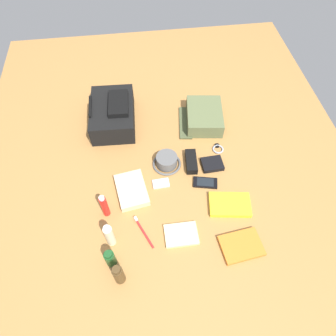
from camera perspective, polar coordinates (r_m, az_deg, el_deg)
ground_plane at (r=1.59m, az=0.00°, el=-1.06°), size 2.64×2.02×0.02m
backpack at (r=1.79m, az=-10.29°, el=10.02°), size 0.36×0.26×0.16m
toiletry_pouch at (r=1.79m, az=6.68°, el=9.57°), size 0.28×0.28×0.09m
bucket_hat at (r=1.59m, az=-0.21°, el=1.28°), size 0.15×0.15×0.07m
cologne_bottle at (r=1.31m, az=-9.28°, el=-19.16°), size 0.04×0.04×0.14m
shampoo_bottle at (r=1.35m, az=-10.84°, el=-16.33°), size 0.04×0.04×0.11m
lotion_bottle at (r=1.36m, az=-10.95°, el=-12.34°), size 0.04×0.04×0.16m
sunscreen_spray at (r=1.43m, az=-11.86°, el=-7.01°), size 0.03×0.03×0.15m
paperback_novel at (r=1.43m, az=13.60°, el=-14.04°), size 0.15×0.20×0.02m
travel_guidebook at (r=1.50m, az=11.53°, el=-6.78°), size 0.15×0.21×0.02m
cell_phone at (r=1.55m, az=7.02°, el=-2.75°), size 0.09×0.13×0.01m
media_player at (r=1.54m, az=-1.33°, el=-2.92°), size 0.06×0.09×0.01m
wristwatch at (r=1.69m, az=9.37°, el=3.61°), size 0.07×0.06×0.01m
toothbrush at (r=1.43m, az=-4.82°, el=-11.57°), size 0.16×0.08×0.02m
wallet at (r=1.62m, az=8.31°, el=0.73°), size 0.10×0.11×0.02m
notepad at (r=1.41m, az=2.49°, el=-12.39°), size 0.11×0.15×0.02m
folded_towel at (r=1.52m, az=-6.86°, el=-4.14°), size 0.22×0.17×0.04m
sunglasses_case at (r=1.60m, az=4.39°, el=1.20°), size 0.14×0.07×0.04m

